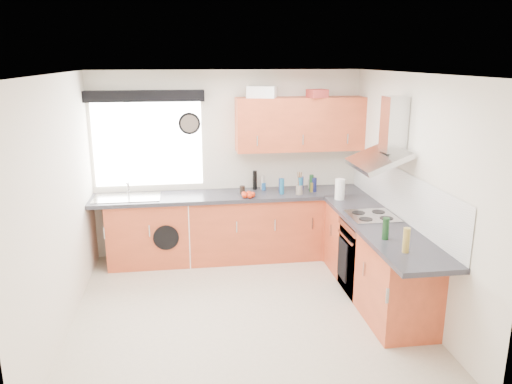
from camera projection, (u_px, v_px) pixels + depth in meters
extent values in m
plane|color=beige|center=(244.00, 311.00, 5.38)|extent=(3.60, 3.60, 0.00)
cube|color=white|center=(243.00, 74.00, 4.73)|extent=(3.60, 3.60, 0.02)
cube|color=silver|center=(228.00, 164.00, 6.78)|extent=(3.60, 0.02, 2.50)
cube|color=silver|center=(275.00, 274.00, 3.34)|extent=(3.60, 0.02, 2.50)
cube|color=silver|center=(58.00, 208.00, 4.81)|extent=(0.02, 3.60, 2.50)
cube|color=silver|center=(411.00, 194.00, 5.30)|extent=(0.02, 3.60, 2.50)
cube|color=white|center=(148.00, 144.00, 6.54)|extent=(1.40, 0.02, 1.10)
cube|color=black|center=(145.00, 96.00, 6.29)|extent=(1.50, 0.18, 0.14)
cube|color=white|center=(398.00, 193.00, 5.61)|extent=(0.01, 3.00, 0.54)
cube|color=#AC4224|center=(223.00, 228.00, 6.70)|extent=(3.00, 0.58, 0.86)
cube|color=#AC4224|center=(338.00, 223.00, 6.91)|extent=(0.60, 0.60, 0.86)
cube|color=#AC4224|center=(375.00, 261.00, 5.62)|extent=(0.58, 2.10, 0.86)
cube|color=#26252B|center=(230.00, 196.00, 6.58)|extent=(3.60, 0.62, 0.05)
cube|color=#26252B|center=(382.00, 227.00, 5.36)|extent=(0.62, 2.42, 0.05)
cube|color=black|center=(370.00, 257.00, 5.76)|extent=(0.56, 0.58, 0.85)
cube|color=#B2B2B2|center=(372.00, 216.00, 5.64)|extent=(0.52, 0.52, 0.01)
cube|color=#AC4224|center=(300.00, 124.00, 6.60)|extent=(1.70, 0.35, 0.70)
cube|color=white|center=(167.00, 230.00, 6.60)|extent=(0.62, 0.60, 0.89)
cylinder|color=black|center=(189.00, 124.00, 6.52)|extent=(0.29, 0.04, 0.29)
cube|color=white|center=(262.00, 92.00, 6.41)|extent=(0.42, 0.36, 0.15)
cube|color=#9F2E28|center=(317.00, 93.00, 6.42)|extent=(0.28, 0.25, 0.11)
cylinder|color=gray|center=(299.00, 190.00, 6.54)|extent=(0.10, 0.10, 0.12)
cylinder|color=white|center=(340.00, 189.00, 6.30)|extent=(0.13, 0.13, 0.26)
cylinder|color=#143919|center=(311.00, 183.00, 6.68)|extent=(0.06, 0.06, 0.23)
cylinder|color=#1B5B82|center=(282.00, 186.00, 6.56)|extent=(0.06, 0.06, 0.20)
cylinder|color=#AAA191|center=(310.00, 184.00, 6.86)|extent=(0.07, 0.07, 0.12)
cylinder|color=navy|center=(302.00, 183.00, 6.75)|extent=(0.04, 0.04, 0.19)
cylinder|color=navy|center=(264.00, 186.00, 6.77)|extent=(0.06, 0.06, 0.09)
cylinder|color=#B0A296|center=(262.00, 183.00, 6.79)|extent=(0.06, 0.06, 0.19)
cylinder|color=navy|center=(300.00, 186.00, 6.54)|extent=(0.06, 0.06, 0.23)
cylinder|color=black|center=(255.00, 180.00, 6.78)|extent=(0.06, 0.06, 0.26)
cylinder|color=#171C50|center=(281.00, 185.00, 6.68)|extent=(0.07, 0.07, 0.18)
cylinder|color=black|center=(242.00, 190.00, 6.57)|extent=(0.07, 0.07, 0.11)
cylinder|color=brown|center=(312.00, 187.00, 6.66)|extent=(0.04, 0.04, 0.13)
cylinder|color=#131742|center=(314.00, 185.00, 6.66)|extent=(0.06, 0.06, 0.19)
cylinder|color=#143819|center=(386.00, 229.00, 4.91)|extent=(0.07, 0.07, 0.22)
cylinder|color=#A78A39|center=(406.00, 240.00, 4.58)|extent=(0.06, 0.06, 0.24)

